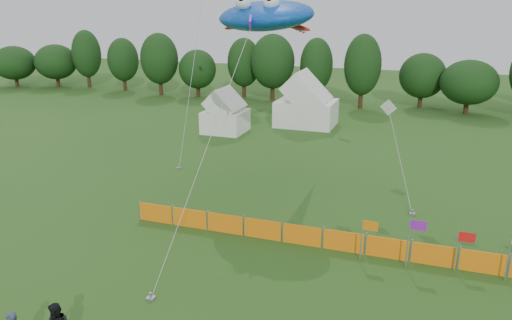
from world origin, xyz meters
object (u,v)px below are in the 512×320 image
(tent_right, at_px, (306,105))
(barrier_fence, at_px, (343,241))
(stingray_kite, at_px, (268,16))
(tent_left, at_px, (225,114))

(tent_right, relative_size, barrier_fence, 0.25)
(tent_right, distance_m, stingray_kite, 18.79)
(barrier_fence, distance_m, stingray_kite, 14.08)
(barrier_fence, bearing_deg, tent_left, 126.01)
(tent_left, bearing_deg, tent_right, 38.24)
(tent_right, height_order, stingray_kite, stingray_kite)
(tent_left, relative_size, tent_right, 0.65)
(barrier_fence, height_order, stingray_kite, stingray_kite)
(stingray_kite, bearing_deg, barrier_fence, -50.81)
(tent_left, distance_m, stingray_kite, 16.66)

